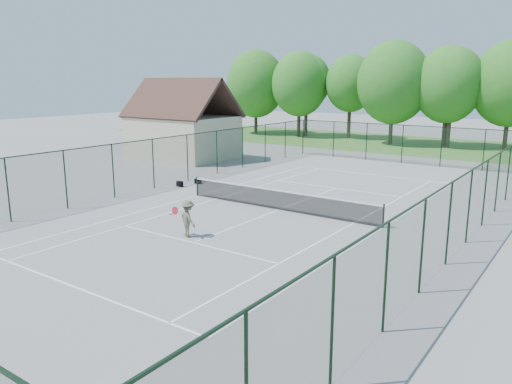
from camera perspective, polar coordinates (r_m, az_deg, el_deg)
ground at (r=25.31m, az=2.62°, el=-2.06°), size 140.00×140.00×0.00m
grass_far at (r=52.72m, az=20.59°, el=4.85°), size 80.00×16.00×0.01m
court_lines at (r=25.31m, az=2.62°, el=-2.05°), size 11.05×23.85×0.01m
tennis_net at (r=25.17m, az=2.63°, el=-0.79°), size 11.08×0.08×1.10m
fence_enclosure at (r=24.96m, az=2.65°, el=1.40°), size 18.05×36.05×3.02m
utility_building at (r=42.44m, az=-8.40°, el=8.05°), size 8.60×6.27×6.63m
tree_line_far at (r=52.33m, az=21.10°, el=11.35°), size 39.40×6.40×9.70m
sports_bag_a at (r=31.19m, az=-8.71°, el=0.93°), size 0.44×0.30×0.33m
sports_bag_b at (r=31.93m, az=-6.66°, el=1.25°), size 0.45×0.33×0.31m
tennis_player at (r=21.00m, az=-7.77°, el=-3.02°), size 1.81×0.92×1.58m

